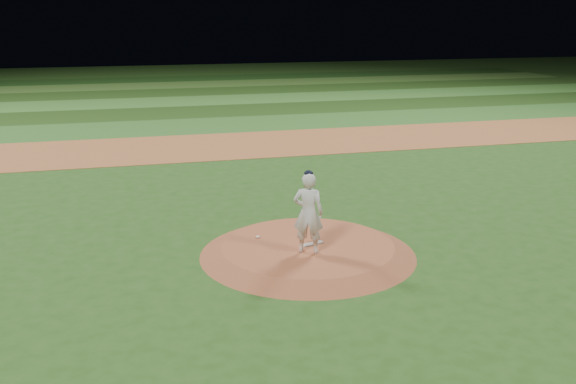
{
  "coord_description": "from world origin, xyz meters",
  "views": [
    {
      "loc": [
        -4.35,
        -14.71,
        6.02
      ],
      "look_at": [
        0.0,
        2.0,
        1.1
      ],
      "focal_mm": 40.0,
      "sensor_mm": 36.0,
      "label": 1
    }
  ],
  "objects_px": {
    "rosin_bag": "(258,237)",
    "pitching_rubber": "(312,244)",
    "pitcher_on_mound": "(308,213)",
    "pitchers_mound": "(308,249)"
  },
  "relations": [
    {
      "from": "rosin_bag",
      "to": "pitching_rubber",
      "type": "bearing_deg",
      "value": -33.55
    },
    {
      "from": "pitching_rubber",
      "to": "pitcher_on_mound",
      "type": "height_order",
      "value": "pitcher_on_mound"
    },
    {
      "from": "pitching_rubber",
      "to": "rosin_bag",
      "type": "relative_size",
      "value": 5.89
    },
    {
      "from": "pitchers_mound",
      "to": "pitching_rubber",
      "type": "xyz_separation_m",
      "value": [
        0.12,
        0.01,
        0.14
      ]
    },
    {
      "from": "pitchers_mound",
      "to": "rosin_bag",
      "type": "bearing_deg",
      "value": 143.47
    },
    {
      "from": "pitchers_mound",
      "to": "rosin_bag",
      "type": "relative_size",
      "value": 52.24
    },
    {
      "from": "rosin_bag",
      "to": "pitcher_on_mound",
      "type": "distance_m",
      "value": 1.93
    },
    {
      "from": "pitching_rubber",
      "to": "pitchers_mound",
      "type": "bearing_deg",
      "value": 167.55
    },
    {
      "from": "pitchers_mound",
      "to": "pitcher_on_mound",
      "type": "bearing_deg",
      "value": -105.69
    },
    {
      "from": "pitchers_mound",
      "to": "pitching_rubber",
      "type": "height_order",
      "value": "pitching_rubber"
    }
  ]
}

